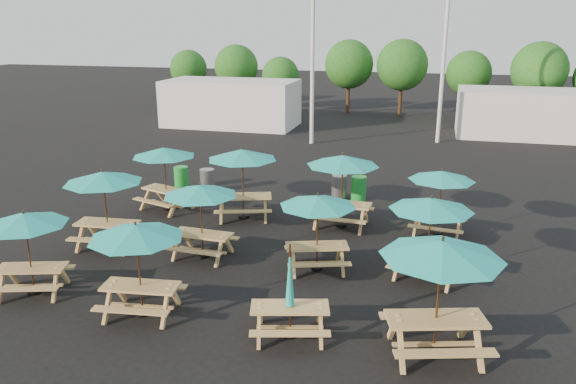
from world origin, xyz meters
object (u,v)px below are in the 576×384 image
(picnic_unit_2, at_px, (164,155))
(waste_bin_0, at_px, (181,178))
(picnic_unit_8, at_px, (343,164))
(picnic_unit_5, at_px, (242,158))
(picnic_unit_9, at_px, (442,255))
(picnic_unit_11, at_px, (442,179))
(picnic_unit_1, at_px, (103,181))
(picnic_unit_10, at_px, (431,208))
(waste_bin_1, at_px, (207,180))
(waste_bin_2, at_px, (339,187))
(picnic_unit_6, at_px, (290,299))
(waste_bin_3, at_px, (359,188))
(picnic_unit_0, at_px, (25,223))
(picnic_unit_4, at_px, (200,194))
(picnic_unit_3, at_px, (136,236))
(picnic_unit_7, at_px, (318,205))

(picnic_unit_2, height_order, waste_bin_0, picnic_unit_2)
(picnic_unit_2, relative_size, picnic_unit_8, 1.14)
(picnic_unit_5, distance_m, waste_bin_0, 4.61)
(picnic_unit_9, xyz_separation_m, picnic_unit_11, (0.02, 6.64, -0.32))
(picnic_unit_1, height_order, picnic_unit_10, picnic_unit_1)
(picnic_unit_8, height_order, picnic_unit_10, picnic_unit_8)
(waste_bin_1, height_order, waste_bin_2, same)
(picnic_unit_9, height_order, waste_bin_0, picnic_unit_9)
(picnic_unit_6, relative_size, waste_bin_3, 2.31)
(picnic_unit_2, xyz_separation_m, waste_bin_2, (5.51, 2.77, -1.49))
(picnic_unit_9, bearing_deg, picnic_unit_6, 164.57)
(picnic_unit_0, distance_m, picnic_unit_9, 9.26)
(picnic_unit_2, height_order, waste_bin_3, picnic_unit_2)
(picnic_unit_4, xyz_separation_m, waste_bin_3, (3.42, 6.28, -1.38))
(picnic_unit_8, bearing_deg, picnic_unit_5, -176.21)
(picnic_unit_0, xyz_separation_m, picnic_unit_3, (3.00, -0.26, 0.08))
(picnic_unit_11, distance_m, waste_bin_3, 4.26)
(picnic_unit_2, height_order, waste_bin_2, picnic_unit_2)
(picnic_unit_1, xyz_separation_m, picnic_unit_5, (2.92, 3.34, 0.07))
(picnic_unit_10, height_order, waste_bin_1, picnic_unit_10)
(picnic_unit_3, distance_m, picnic_unit_9, 6.26)
(picnic_unit_8, height_order, waste_bin_3, picnic_unit_8)
(picnic_unit_3, xyz_separation_m, waste_bin_2, (2.74, 9.54, -1.41))
(picnic_unit_7, distance_m, picnic_unit_9, 4.45)
(picnic_unit_1, bearing_deg, picnic_unit_4, -4.86)
(picnic_unit_4, height_order, waste_bin_0, picnic_unit_4)
(picnic_unit_8, xyz_separation_m, waste_bin_0, (-6.69, 2.58, -1.60))
(picnic_unit_7, relative_size, picnic_unit_9, 0.87)
(picnic_unit_2, bearing_deg, picnic_unit_6, -29.12)
(waste_bin_3, bearing_deg, picnic_unit_2, -155.79)
(picnic_unit_11, xyz_separation_m, waste_bin_3, (-2.81, 2.91, -1.33))
(picnic_unit_6, distance_m, picnic_unit_7, 3.45)
(picnic_unit_6, bearing_deg, picnic_unit_8, 75.78)
(picnic_unit_7, bearing_deg, waste_bin_2, 76.15)
(picnic_unit_1, distance_m, picnic_unit_11, 9.73)
(picnic_unit_7, bearing_deg, picnic_unit_1, 161.70)
(picnic_unit_3, relative_size, picnic_unit_7, 0.91)
(picnic_unit_0, xyz_separation_m, picnic_unit_9, (9.25, -0.23, 0.32))
(picnic_unit_0, height_order, picnic_unit_3, picnic_unit_3)
(picnic_unit_8, bearing_deg, waste_bin_3, 90.34)
(picnic_unit_5, distance_m, picnic_unit_10, 6.73)
(picnic_unit_9, bearing_deg, picnic_unit_8, 97.54)
(picnic_unit_0, height_order, picnic_unit_5, picnic_unit_5)
(picnic_unit_8, xyz_separation_m, picnic_unit_11, (2.95, 0.01, -0.26))
(picnic_unit_6, relative_size, picnic_unit_11, 0.92)
(picnic_unit_0, relative_size, waste_bin_1, 2.79)
(picnic_unit_5, bearing_deg, waste_bin_3, 23.14)
(picnic_unit_0, xyz_separation_m, waste_bin_2, (5.75, 9.28, -1.33))
(picnic_unit_10, height_order, waste_bin_3, picnic_unit_10)
(picnic_unit_6, bearing_deg, picnic_unit_11, 51.85)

